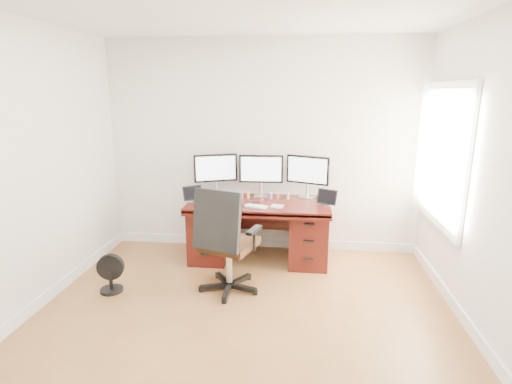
# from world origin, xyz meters

# --- Properties ---
(ground) EXTENTS (4.50, 4.50, 0.00)m
(ground) POSITION_xyz_m (0.00, 0.00, 0.00)
(ground) COLOR brown
(ground) RESTS_ON ground
(back_wall) EXTENTS (4.00, 0.10, 2.70)m
(back_wall) POSITION_xyz_m (0.00, 2.25, 1.35)
(back_wall) COLOR silver
(back_wall) RESTS_ON ground
(desk) EXTENTS (1.70, 0.80, 0.75)m
(desk) POSITION_xyz_m (0.00, 1.83, 0.40)
(desk) COLOR #40100C
(desk) RESTS_ON ground
(office_chair) EXTENTS (0.76, 0.76, 1.13)m
(office_chair) POSITION_xyz_m (-0.24, 0.95, 0.37)
(office_chair) COLOR black
(office_chair) RESTS_ON ground
(floor_fan) EXTENTS (0.28, 0.24, 0.41)m
(floor_fan) POSITION_xyz_m (-1.45, 0.81, 0.20)
(floor_fan) COLOR black
(floor_fan) RESTS_ON ground
(monitor_left) EXTENTS (0.52, 0.23, 0.53)m
(monitor_left) POSITION_xyz_m (-0.58, 2.07, 1.09)
(monitor_left) COLOR silver
(monitor_left) RESTS_ON desk
(monitor_center) EXTENTS (0.55, 0.15, 0.53)m
(monitor_center) POSITION_xyz_m (0.00, 2.07, 1.09)
(monitor_center) COLOR silver
(monitor_center) RESTS_ON desk
(monitor_right) EXTENTS (0.52, 0.24, 0.53)m
(monitor_right) POSITION_xyz_m (0.58, 2.07, 1.09)
(monitor_right) COLOR silver
(monitor_right) RESTS_ON desk
(tablet_left) EXTENTS (0.23, 0.19, 0.19)m
(tablet_left) POSITION_xyz_m (-0.80, 1.75, 0.84)
(tablet_left) COLOR silver
(tablet_left) RESTS_ON desk
(tablet_right) EXTENTS (0.25, 0.16, 0.19)m
(tablet_right) POSITION_xyz_m (0.81, 1.75, 0.84)
(tablet_right) COLOR silver
(tablet_right) RESTS_ON desk
(keyboard) EXTENTS (0.29, 0.20, 0.01)m
(keyboard) POSITION_xyz_m (-0.01, 1.59, 0.76)
(keyboard) COLOR white
(keyboard) RESTS_ON desk
(trackpad) EXTENTS (0.16, 0.16, 0.01)m
(trackpad) POSITION_xyz_m (0.23, 1.62, 0.76)
(trackpad) COLOR #B5B8BC
(trackpad) RESTS_ON desk
(drawing_tablet) EXTENTS (0.25, 0.19, 0.01)m
(drawing_tablet) POSITION_xyz_m (-0.26, 1.60, 0.76)
(drawing_tablet) COLOR black
(drawing_tablet) RESTS_ON desk
(phone) EXTENTS (0.14, 0.11, 0.01)m
(phone) POSITION_xyz_m (-0.05, 1.73, 0.76)
(phone) COLOR black
(phone) RESTS_ON desk
(figurine_blue) EXTENTS (0.04, 0.04, 0.09)m
(figurine_blue) POSITION_xyz_m (-0.35, 1.95, 0.80)
(figurine_blue) COLOR #4E62E5
(figurine_blue) RESTS_ON desk
(figurine_pink) EXTENTS (0.04, 0.04, 0.09)m
(figurine_pink) POSITION_xyz_m (-0.23, 1.95, 0.80)
(figurine_pink) COLOR #D87086
(figurine_pink) RESTS_ON desk
(figurine_orange) EXTENTS (0.04, 0.04, 0.09)m
(figurine_orange) POSITION_xyz_m (-0.15, 1.95, 0.80)
(figurine_orange) COLOR orange
(figurine_orange) RESTS_ON desk
(figurine_purple) EXTENTS (0.04, 0.04, 0.09)m
(figurine_purple) POSITION_xyz_m (0.14, 1.95, 0.80)
(figurine_purple) COLOR #9B78E5
(figurine_purple) RESTS_ON desk
(figurine_brown) EXTENTS (0.04, 0.04, 0.09)m
(figurine_brown) POSITION_xyz_m (0.22, 1.95, 0.80)
(figurine_brown) COLOR brown
(figurine_brown) RESTS_ON desk
(figurine_yellow) EXTENTS (0.04, 0.04, 0.09)m
(figurine_yellow) POSITION_xyz_m (0.35, 1.95, 0.80)
(figurine_yellow) COLOR tan
(figurine_yellow) RESTS_ON desk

